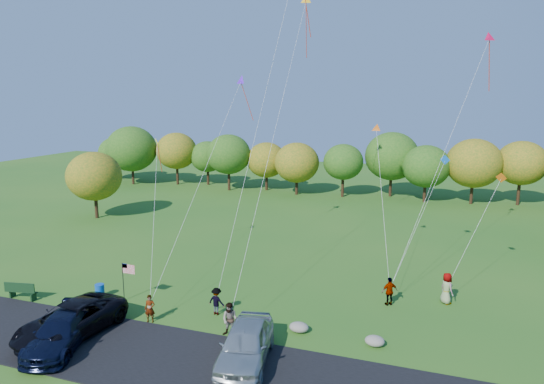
{
  "coord_description": "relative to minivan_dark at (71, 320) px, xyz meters",
  "views": [
    {
      "loc": [
        11.62,
        -22.41,
        12.39
      ],
      "look_at": [
        1.65,
        6.0,
        6.5
      ],
      "focal_mm": 32.0,
      "sensor_mm": 36.0,
      "label": 1
    }
  ],
  "objects": [
    {
      "name": "ground",
      "position": [
        6.15,
        3.63,
        -0.92
      ],
      "size": [
        140.0,
        140.0,
        0.0
      ],
      "primitive_type": "plane",
      "color": "#255E1B",
      "rests_on": "ground"
    },
    {
      "name": "asphalt_lane",
      "position": [
        6.15,
        -0.37,
        -0.89
      ],
      "size": [
        44.0,
        6.0,
        0.06
      ],
      "primitive_type": "cube",
      "color": "black",
      "rests_on": "ground"
    },
    {
      "name": "treeline",
      "position": [
        6.47,
        39.93,
        3.79
      ],
      "size": [
        75.58,
        27.22,
        8.25
      ],
      "color": "#352013",
      "rests_on": "ground"
    },
    {
      "name": "minivan_dark",
      "position": [
        0.0,
        0.0,
        0.0
      ],
      "size": [
        3.39,
        6.42,
        1.72
      ],
      "primitive_type": "imported",
      "rotation": [
        0.0,
        0.0,
        -0.09
      ],
      "color": "black",
      "rests_on": "asphalt_lane"
    },
    {
      "name": "minivan_navy",
      "position": [
        0.36,
        -1.14,
        -0.08
      ],
      "size": [
        3.78,
        5.79,
        1.56
      ],
      "primitive_type": "imported",
      "rotation": [
        0.0,
        0.0,
        0.32
      ],
      "color": "black",
      "rests_on": "asphalt_lane"
    },
    {
      "name": "minivan_silver",
      "position": [
        9.65,
        0.6,
        0.08
      ],
      "size": [
        3.23,
        5.83,
        1.88
      ],
      "primitive_type": "imported",
      "rotation": [
        0.0,
        0.0,
        0.19
      ],
      "color": "#A6AEB1",
      "rests_on": "asphalt_lane"
    },
    {
      "name": "flyer_a",
      "position": [
        2.94,
        2.83,
        -0.13
      ],
      "size": [
        0.67,
        0.54,
        1.58
      ],
      "primitive_type": "imported",
      "rotation": [
        0.0,
        0.0,
        0.32
      ],
      "color": "#4C4C59",
      "rests_on": "ground"
    },
    {
      "name": "flyer_b",
      "position": [
        7.85,
        2.83,
        -0.0
      ],
      "size": [
        0.9,
        0.7,
        1.83
      ],
      "primitive_type": "imported",
      "rotation": [
        0.0,
        0.0,
        -0.01
      ],
      "color": "#4C4C59",
      "rests_on": "ground"
    },
    {
      "name": "flyer_c",
      "position": [
        6.04,
        4.96,
        -0.11
      ],
      "size": [
        1.11,
        0.73,
        1.61
      ],
      "primitive_type": "imported",
      "rotation": [
        0.0,
        0.0,
        3.01
      ],
      "color": "#4C4C59",
      "rests_on": "ground"
    },
    {
      "name": "flyer_d",
      "position": [
        15.36,
        9.58,
        -0.04
      ],
      "size": [
        1.1,
        0.93,
        1.76
      ],
      "primitive_type": "imported",
      "rotation": [
        0.0,
        0.0,
        3.73
      ],
      "color": "#4C4C59",
      "rests_on": "ground"
    },
    {
      "name": "flyer_e",
      "position": [
        18.61,
        11.0,
        0.05
      ],
      "size": [
        1.08,
        1.12,
        1.94
      ],
      "primitive_type": "imported",
      "rotation": [
        0.0,
        0.0,
        2.27
      ],
      "color": "#4C4C59",
      "rests_on": "ground"
    },
    {
      "name": "park_bench",
      "position": [
        -6.38,
        2.82,
        -0.32
      ],
      "size": [
        2.01,
        0.68,
        1.12
      ],
      "rotation": [
        0.0,
        0.0,
        0.19
      ],
      "color": "black",
      "rests_on": "ground"
    },
    {
      "name": "trash_barrel",
      "position": [
        -2.0,
        4.75,
        -0.5
      ],
      "size": [
        0.57,
        0.57,
        0.85
      ],
      "primitive_type": "cylinder",
      "color": "#0B44B0",
      "rests_on": "ground"
    },
    {
      "name": "flag_assembly",
      "position": [
        0.02,
        4.82,
        0.91
      ],
      "size": [
        0.91,
        0.59,
        2.45
      ],
      "color": "black",
      "rests_on": "ground"
    },
    {
      "name": "boulder_near",
      "position": [
        11.15,
        4.46,
        -0.65
      ],
      "size": [
        1.06,
        0.83,
        0.53
      ],
      "primitive_type": "ellipsoid",
      "color": "gray",
      "rests_on": "ground"
    },
    {
      "name": "boulder_far",
      "position": [
        15.19,
        4.31,
        -0.66
      ],
      "size": [
        1.01,
        0.84,
        0.52
      ],
      "primitive_type": "ellipsoid",
      "color": "gray",
      "rests_on": "ground"
    },
    {
      "name": "kites_aloft",
      "position": [
        9.26,
        18.03,
        16.09
      ],
      "size": [
        24.19,
        11.22,
        16.04
      ],
      "color": "#FF5C1C",
      "rests_on": "ground"
    }
  ]
}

